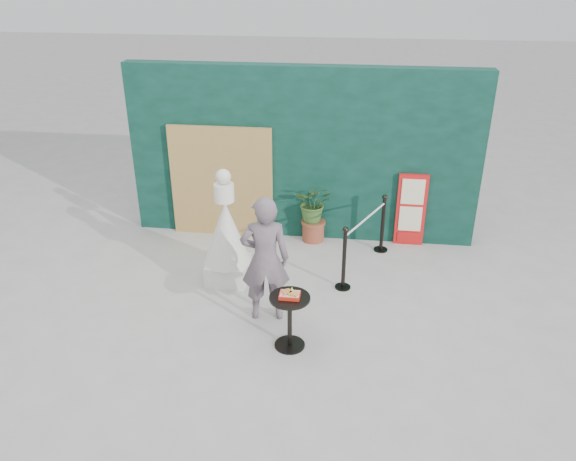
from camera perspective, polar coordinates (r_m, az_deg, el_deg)
name	(u,v)px	position (r m, az deg, el deg)	size (l,w,h in m)	color
ground	(277,337)	(7.62, -1.17, -10.77)	(60.00, 60.00, 0.00)	#ADAAA5
back_wall	(302,155)	(9.71, 1.48, 7.72)	(6.00, 0.30, 3.00)	black
bamboo_fence	(221,182)	(9.92, -6.77, 4.88)	(1.80, 0.08, 2.00)	tan
woman	(265,259)	(7.54, -2.34, -2.94)	(0.67, 0.44, 1.83)	slate
menu_board	(411,210)	(9.84, 12.38, 2.04)	(0.50, 0.07, 1.30)	red
statue	(226,237)	(8.52, -6.27, -0.68)	(0.72, 0.72, 1.84)	silver
cafe_table	(290,314)	(7.18, 0.18, -8.46)	(0.52, 0.52, 0.75)	black
food_basket	(290,294)	(7.03, 0.20, -6.51)	(0.26, 0.19, 0.11)	red
planter	(314,208)	(9.78, 2.63, 2.33)	(0.64, 0.55, 1.08)	brown
stanchion_barrier	(365,241)	(9.01, 7.78, -1.04)	(0.84, 1.54, 1.03)	black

